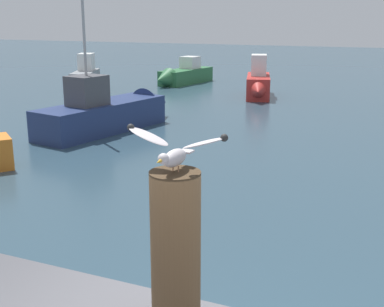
{
  "coord_description": "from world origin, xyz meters",
  "views": [
    {
      "loc": [
        1.02,
        -2.9,
        3.38
      ],
      "look_at": [
        -0.22,
        -0.07,
        2.56
      ],
      "focal_mm": 47.83,
      "sensor_mm": 36.0,
      "label": 1
    }
  ],
  "objects_px": {
    "boat_green": "(181,75)",
    "boat_navy": "(114,111)",
    "boat_red": "(258,84)",
    "mooring_post": "(176,251)",
    "seagull": "(174,151)",
    "boat_grey": "(85,78)"
  },
  "relations": [
    {
      "from": "boat_green",
      "to": "boat_navy",
      "type": "height_order",
      "value": "boat_navy"
    },
    {
      "from": "boat_red",
      "to": "boat_navy",
      "type": "distance_m",
      "value": 8.26
    },
    {
      "from": "mooring_post",
      "to": "boat_green",
      "type": "relative_size",
      "value": 0.22
    },
    {
      "from": "mooring_post",
      "to": "seagull",
      "type": "distance_m",
      "value": 0.63
    },
    {
      "from": "mooring_post",
      "to": "boat_red",
      "type": "xyz_separation_m",
      "value": [
        -4.98,
        18.81,
        -1.4
      ]
    },
    {
      "from": "seagull",
      "to": "boat_red",
      "type": "bearing_deg",
      "value": 104.83
    },
    {
      "from": "boat_red",
      "to": "boat_grey",
      "type": "bearing_deg",
      "value": -171.68
    },
    {
      "from": "boat_red",
      "to": "boat_green",
      "type": "xyz_separation_m",
      "value": [
        -4.96,
        2.84,
        -0.16
      ]
    },
    {
      "from": "boat_grey",
      "to": "boat_green",
      "type": "bearing_deg",
      "value": 51.6
    },
    {
      "from": "boat_red",
      "to": "boat_grey",
      "type": "xyz_separation_m",
      "value": [
        -8.15,
        -1.19,
        -0.02
      ]
    },
    {
      "from": "boat_red",
      "to": "boat_green",
      "type": "distance_m",
      "value": 5.72
    },
    {
      "from": "boat_green",
      "to": "boat_navy",
      "type": "xyz_separation_m",
      "value": [
        2.65,
        -10.77,
        0.09
      ]
    },
    {
      "from": "boat_grey",
      "to": "seagull",
      "type": "bearing_deg",
      "value": -53.29
    },
    {
      "from": "boat_green",
      "to": "mooring_post",
      "type": "bearing_deg",
      "value": -65.33
    },
    {
      "from": "boat_green",
      "to": "boat_grey",
      "type": "xyz_separation_m",
      "value": [
        -3.19,
        -4.03,
        0.14
      ]
    },
    {
      "from": "boat_navy",
      "to": "seagull",
      "type": "bearing_deg",
      "value": -56.17
    },
    {
      "from": "boat_red",
      "to": "boat_green",
      "type": "height_order",
      "value": "boat_red"
    },
    {
      "from": "boat_grey",
      "to": "mooring_post",
      "type": "bearing_deg",
      "value": -53.29
    },
    {
      "from": "boat_red",
      "to": "boat_grey",
      "type": "height_order",
      "value": "boat_red"
    },
    {
      "from": "mooring_post",
      "to": "boat_grey",
      "type": "bearing_deg",
      "value": 126.71
    },
    {
      "from": "boat_red",
      "to": "boat_navy",
      "type": "bearing_deg",
      "value": -106.25
    },
    {
      "from": "mooring_post",
      "to": "boat_navy",
      "type": "relative_size",
      "value": 0.18
    }
  ]
}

